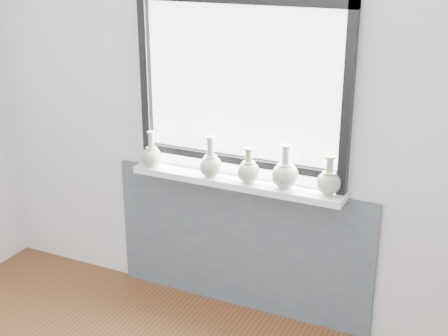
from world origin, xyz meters
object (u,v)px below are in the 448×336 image
at_px(windowsill, 236,182).
at_px(vase_a, 152,155).
at_px(vase_c, 249,170).
at_px(vase_e, 329,181).
at_px(vase_b, 211,164).
at_px(vase_d, 285,174).

height_order(windowsill, vase_a, vase_a).
bearing_deg(windowsill, vase_c, -11.70).
bearing_deg(vase_c, vase_e, 3.41).
relative_size(windowsill, vase_c, 6.31).
bearing_deg(vase_c, vase_b, -177.82).
height_order(windowsill, vase_e, vase_e).
height_order(vase_a, vase_b, vase_b).
height_order(windowsill, vase_c, vase_c).
distance_m(vase_a, vase_b, 0.41).
bearing_deg(vase_c, vase_d, 3.23).
relative_size(vase_b, vase_c, 1.18).
distance_m(vase_a, vase_c, 0.65).
xyz_separation_m(vase_a, vase_c, (0.65, 0.01, 0.00)).
relative_size(windowsill, vase_e, 5.94).
bearing_deg(vase_a, vase_d, 1.40).
relative_size(windowsill, vase_d, 5.23).
height_order(vase_c, vase_e, vase_e).
bearing_deg(vase_d, vase_c, -176.77).
bearing_deg(vase_d, windowsill, 178.84).
xyz_separation_m(vase_b, vase_d, (0.46, 0.02, 0.01)).
relative_size(windowsill, vase_a, 5.86).
bearing_deg(windowsill, vase_a, -177.18).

